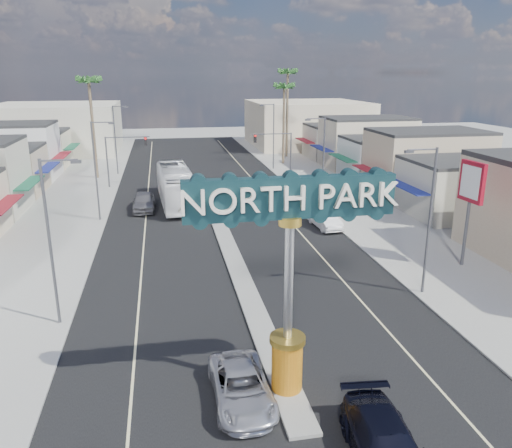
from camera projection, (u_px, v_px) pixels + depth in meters
name	position (u px, v px, depth m)	size (l,w,h in m)	color
ground	(215.00, 215.00, 47.63)	(160.00, 160.00, 0.00)	gray
road	(215.00, 215.00, 47.63)	(20.00, 120.00, 0.01)	black
median_island	(242.00, 280.00, 32.56)	(1.30, 30.00, 0.16)	gray
sidewalk_left	(61.00, 222.00, 45.12)	(8.00, 120.00, 0.12)	gray
sidewalk_right	(354.00, 207.00, 50.10)	(8.00, 120.00, 0.12)	gray
storefront_row_right	(392.00, 155.00, 63.24)	(12.00, 42.00, 6.00)	#B7B29E
backdrop_far_left	(57.00, 128.00, 84.86)	(20.00, 20.00, 8.00)	#B7B29E
backdrop_far_right	(306.00, 123.00, 92.68)	(20.00, 20.00, 8.00)	beige
gateway_sign	(289.00, 261.00, 19.56)	(8.20, 1.50, 9.15)	#C05E0E
traffic_signal_left	(123.00, 151.00, 57.91)	(5.09, 0.45, 6.00)	#47474C
traffic_signal_right	(277.00, 147.00, 61.18)	(5.09, 0.45, 6.00)	#47474C
streetlight_l_near	(52.00, 235.00, 25.50)	(2.03, 0.22, 9.00)	#47474C
streetlight_l_mid	(97.00, 166.00, 44.30)	(2.03, 0.22, 9.00)	#47474C
streetlight_l_far	(116.00, 136.00, 64.99)	(2.03, 0.22, 9.00)	#47474C
streetlight_r_near	(428.00, 214.00, 29.21)	(2.03, 0.22, 9.00)	#47474C
streetlight_r_mid	(322.00, 159.00, 48.01)	(2.03, 0.22, 9.00)	#47474C
streetlight_r_far	(272.00, 133.00, 68.69)	(2.03, 0.22, 9.00)	#47474C
palm_left_far	(89.00, 86.00, 60.78)	(2.60, 2.60, 13.10)	brown
palm_right_mid	(284.00, 90.00, 71.30)	(2.60, 2.60, 12.10)	brown
palm_right_far	(288.00, 77.00, 76.78)	(2.60, 2.60, 14.10)	brown
suv_left	(241.00, 387.00, 20.42)	(2.32, 5.02, 1.40)	silver
suv_right	(386.00, 447.00, 16.97)	(2.24, 5.52, 1.60)	black
car_parked_left	(144.00, 202.00, 48.99)	(2.11, 5.25, 1.79)	slate
car_parked_right	(325.00, 219.00, 43.62)	(1.65, 4.74, 1.56)	white
city_bus	(176.00, 186.00, 51.24)	(3.13, 13.38, 3.73)	white
bank_pylon_sign	(471.00, 188.00, 33.41)	(0.48, 2.29, 7.29)	#47474C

